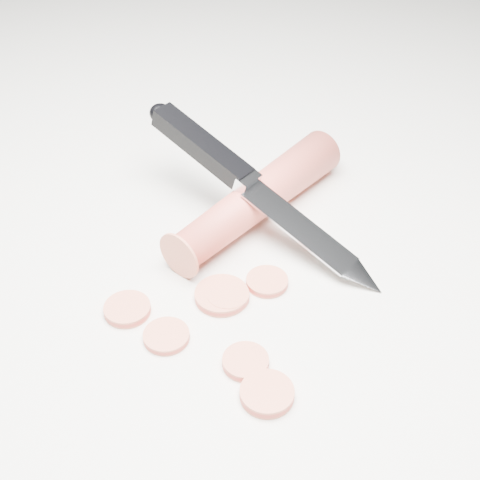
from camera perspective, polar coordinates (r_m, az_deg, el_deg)
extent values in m
plane|color=silver|center=(0.51, 1.11, -2.86)|extent=(2.40, 2.40, 0.00)
cylinder|color=#D2483B|center=(0.55, 1.53, 3.61)|extent=(0.16, 0.15, 0.03)
cylinder|color=#D96A4C|center=(0.48, -9.60, -5.84)|extent=(0.03, 0.03, 0.01)
cylinder|color=#D96A4C|center=(0.44, 0.48, -10.34)|extent=(0.03, 0.03, 0.01)
cylinder|color=#D96A4C|center=(0.48, -1.57, -4.74)|extent=(0.04, 0.04, 0.01)
cylinder|color=#D96A4C|center=(0.48, -1.04, -4.82)|extent=(0.03, 0.03, 0.01)
cylinder|color=#D96A4C|center=(0.50, 2.33, -3.57)|extent=(0.03, 0.03, 0.01)
cylinder|color=#D96A4C|center=(0.46, -6.30, -8.15)|extent=(0.03, 0.03, 0.01)
cylinder|color=#D96A4C|center=(0.43, 2.32, -12.96)|extent=(0.03, 0.03, 0.01)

